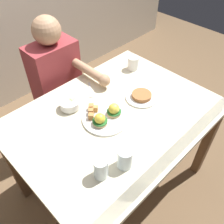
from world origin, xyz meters
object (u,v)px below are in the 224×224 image
water_glass_near (125,159)px  diner_person (59,82)px  eggs_benedict_plate (105,116)px  fruit_bowl (70,104)px  water_glass_far (101,169)px  dining_table (115,127)px  coffee_mug (133,63)px  fork (90,91)px  side_plate (141,96)px

water_glass_near → diner_person: diner_person is taller
eggs_benedict_plate → fruit_bowl: eggs_benedict_plate is taller
water_glass_far → dining_table: bearing=35.3°
coffee_mug → water_glass_near: water_glass_near is taller
coffee_mug → water_glass_far: size_ratio=0.99×
water_glass_near → water_glass_far: water_glass_far is taller
dining_table → water_glass_near: bearing=-127.8°
coffee_mug → fruit_bowl: bearing=-178.7°
water_glass_near → water_glass_far: 0.12m
dining_table → fork: 0.29m
dining_table → coffee_mug: bearing=29.5°
fruit_bowl → diner_person: size_ratio=0.11×
eggs_benedict_plate → side_plate: size_ratio=1.35×
coffee_mug → side_plate: size_ratio=0.56×
eggs_benedict_plate → water_glass_far: 0.37m
eggs_benedict_plate → side_plate: eggs_benedict_plate is taller
fruit_bowl → diner_person: 0.42m
dining_table → water_glass_near: size_ratio=10.83×
eggs_benedict_plate → fruit_bowl: size_ratio=2.25×
fork → diner_person: size_ratio=0.12×
diner_person → dining_table: bearing=-91.5°
fork → diner_person: (-0.03, 0.33, -0.09)m
coffee_mug → diner_person: bearing=139.8°
dining_table → water_glass_far: water_glass_far is taller
eggs_benedict_plate → fruit_bowl: 0.23m
side_plate → fork: bearing=122.7°
water_glass_far → side_plate: 0.60m
dining_table → fruit_bowl: size_ratio=10.00×
fruit_bowl → eggs_benedict_plate: bearing=-69.1°
coffee_mug → water_glass_far: bearing=-147.9°
dining_table → eggs_benedict_plate: (-0.07, 0.01, 0.13)m
eggs_benedict_plate → water_glass_far: water_glass_far is taller
dining_table → fruit_bowl: (-0.15, 0.23, 0.14)m
fruit_bowl → water_glass_near: (-0.06, -0.51, 0.02)m
eggs_benedict_plate → coffee_mug: bearing=25.0°
eggs_benedict_plate → water_glass_near: 0.32m
fruit_bowl → fork: 0.20m
fruit_bowl → diner_person: bearing=65.8°
dining_table → diner_person: size_ratio=1.05×
water_glass_near → water_glass_far: bearing=161.8°
fork → diner_person: 0.34m
diner_person → side_plate: bearing=-71.3°
dining_table → side_plate: 0.25m
fork → water_glass_near: water_glass_near is taller
dining_table → eggs_benedict_plate: 0.15m
water_glass_far → coffee_mug: bearing=32.1°
dining_table → water_glass_far: (-0.33, -0.24, 0.15)m
eggs_benedict_plate → coffee_mug: 0.55m
dining_table → fruit_bowl: 0.31m
fruit_bowl → water_glass_far: 0.50m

